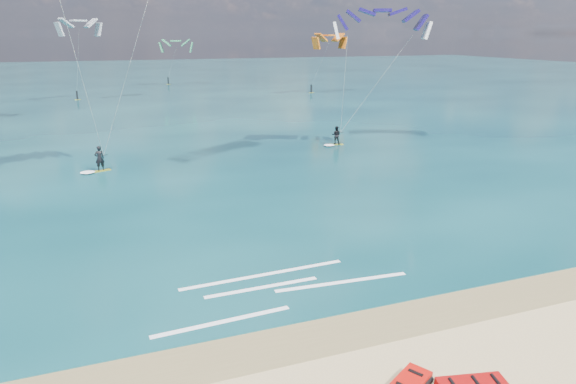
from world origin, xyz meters
The scene contains 7 objects.
ground centered at (0.00, 40.00, 0.00)m, with size 320.00×320.00×0.00m, color tan.
wet_sand_strip centered at (0.00, 3.00, 0.00)m, with size 320.00×2.40×0.01m, color brown.
sea centered at (0.00, 104.00, 0.02)m, with size 320.00×200.00×0.04m, color #092C34.
kitesurfer_main centered at (-4.78, 25.53, 10.21)m, with size 9.51×10.40×19.79m.
kitesurfer_far centered at (16.56, 29.84, 7.28)m, with size 9.32×6.42×13.53m.
shoreline_foam centered at (0.65, 6.73, 0.04)m, with size 10.98×3.61×0.01m.
distant_kites centered at (-6.95, 78.16, 5.56)m, with size 71.23×43.76×13.05m.
Camera 1 is at (-5.41, -11.18, 10.04)m, focal length 32.00 mm.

